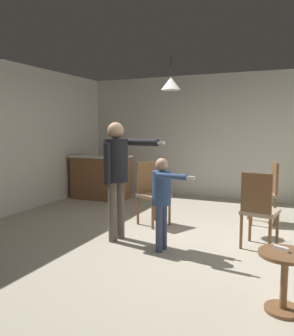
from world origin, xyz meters
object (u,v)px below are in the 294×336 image
object	(u,v)px
kitchen_counter	(101,177)
person_child	(162,194)
dining_chair_near_wall	(267,190)
person_adult	(117,168)
side_table_by_couch	(284,275)
dining_chair_centre_back	(259,208)
spare_remote_on_table	(281,249)
dining_chair_by_counter	(151,191)

from	to	relation	value
kitchen_counter	person_child	xyz separation A→B (m)	(2.41, -2.50, 0.26)
kitchen_counter	dining_chair_near_wall	size ratio (longest dim) A/B	1.26
person_adult	person_child	xyz separation A→B (m)	(0.72, -0.15, -0.28)
person_adult	dining_chair_near_wall	world-z (taller)	person_adult
person_adult	kitchen_counter	bearing A→B (deg)	-135.75
side_table_by_couch	kitchen_counter	bearing A→B (deg)	138.38
side_table_by_couch	dining_chair_centre_back	bearing A→B (deg)	103.83
spare_remote_on_table	dining_chair_near_wall	bearing A→B (deg)	96.86
person_child	dining_chair_centre_back	bearing A→B (deg)	123.12
side_table_by_couch	spare_remote_on_table	xyz separation A→B (m)	(-0.04, 0.03, 0.21)
dining_chair_centre_back	spare_remote_on_table	xyz separation A→B (m)	(0.33, -1.46, -0.01)
spare_remote_on_table	side_table_by_couch	bearing A→B (deg)	-40.55
side_table_by_couch	dining_chair_by_counter	size ratio (longest dim) A/B	0.52
person_adult	person_child	world-z (taller)	person_adult
dining_chair_centre_back	person_child	bearing A→B (deg)	-143.12
person_adult	dining_chair_by_counter	world-z (taller)	person_adult
person_child	spare_remote_on_table	bearing A→B (deg)	64.15
dining_chair_near_wall	spare_remote_on_table	bearing A→B (deg)	172.77
dining_chair_near_wall	dining_chair_centre_back	bearing A→B (deg)	166.22
dining_chair_near_wall	spare_remote_on_table	distance (m)	2.82
person_child	dining_chair_centre_back	world-z (taller)	person_child
kitchen_counter	side_table_by_couch	xyz separation A→B (m)	(3.88, -3.45, -0.15)
side_table_by_couch	person_child	bearing A→B (deg)	147.10
kitchen_counter	dining_chair_centre_back	world-z (taller)	dining_chair_centre_back
kitchen_counter	dining_chair_centre_back	bearing A→B (deg)	-29.09
dining_chair_by_counter	person_child	bearing A→B (deg)	55.47
dining_chair_by_counter	spare_remote_on_table	size ratio (longest dim) A/B	7.69
person_adult	dining_chair_near_wall	distance (m)	2.55
person_child	dining_chair_centre_back	xyz separation A→B (m)	(1.10, 0.54, -0.19)
dining_chair_centre_back	side_table_by_couch	bearing A→B (deg)	-65.59
person_adult	dining_chair_near_wall	xyz separation A→B (m)	(1.82, 1.74, -0.46)
kitchen_counter	dining_chair_near_wall	world-z (taller)	dining_chair_near_wall
person_child	person_adult	bearing A→B (deg)	-94.75
side_table_by_couch	person_adult	distance (m)	2.54
dining_chair_by_counter	spare_remote_on_table	xyz separation A→B (m)	(2.05, -2.00, -0.01)
dining_chair_by_counter	dining_chair_near_wall	bearing A→B (deg)	140.73
side_table_by_couch	person_adult	bearing A→B (deg)	153.38
side_table_by_couch	dining_chair_centre_back	xyz separation A→B (m)	(-0.37, 1.49, 0.22)
person_adult	dining_chair_by_counter	distance (m)	1.05
kitchen_counter	spare_remote_on_table	xyz separation A→B (m)	(3.84, -3.42, 0.06)
dining_chair_by_counter	dining_chair_centre_back	bearing A→B (deg)	98.30
dining_chair_by_counter	kitchen_counter	bearing A→B (deg)	-102.50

